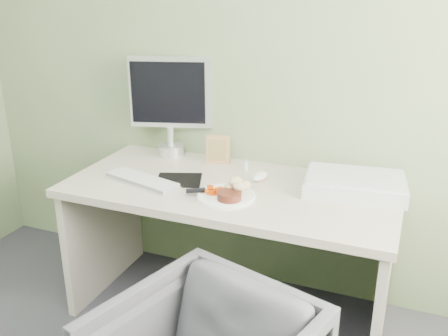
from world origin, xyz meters
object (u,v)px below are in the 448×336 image
at_px(plate, 226,196).
at_px(monitor, 171,101).
at_px(scanner, 355,185).
at_px(desk, 230,219).

distance_m(plate, monitor, 0.75).
xyz_separation_m(scanner, monitor, (-1.05, 0.17, 0.28)).
bearing_deg(monitor, desk, -49.73).
xyz_separation_m(plate, scanner, (0.54, 0.28, 0.03)).
bearing_deg(scanner, plate, -159.15).
bearing_deg(plate, scanner, 28.02).
bearing_deg(plate, desk, 103.69).
height_order(desk, plate, plate).
height_order(plate, scanner, scanner).
xyz_separation_m(desk, monitor, (-0.48, 0.31, 0.49)).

